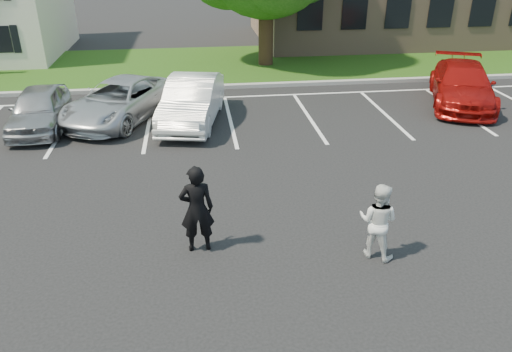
{
  "coord_description": "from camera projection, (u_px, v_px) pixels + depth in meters",
  "views": [
    {
      "loc": [
        -1.22,
        -8.44,
        5.93
      ],
      "look_at": [
        0.0,
        1.0,
        1.25
      ],
      "focal_mm": 35.0,
      "sensor_mm": 36.0,
      "label": 1
    }
  ],
  "objects": [
    {
      "name": "curb",
      "position": [
        222.0,
        86.0,
        20.91
      ],
      "size": [
        40.0,
        0.3,
        0.15
      ],
      "primitive_type": "cube",
      "color": "gray",
      "rests_on": "ground"
    },
    {
      "name": "car_red_compact",
      "position": [
        462.0,
        85.0,
        18.71
      ],
      "size": [
        3.87,
        5.58,
        1.5
      ],
      "primitive_type": "imported",
      "rotation": [
        0.0,
        0.0,
        -0.38
      ],
      "color": "#9A0F0B",
      "rests_on": "ground"
    },
    {
      "name": "stall_lines",
      "position": [
        266.0,
        110.0,
        18.39
      ],
      "size": [
        34.0,
        5.36,
        0.01
      ],
      "color": "white",
      "rests_on": "ground"
    },
    {
      "name": "grass_strip",
      "position": [
        217.0,
        65.0,
        24.49
      ],
      "size": [
        44.0,
        8.0,
        0.08
      ],
      "primitive_type": "cube",
      "color": "#1F410F",
      "rests_on": "ground"
    },
    {
      "name": "man_white_shirt",
      "position": [
        378.0,
        221.0,
        9.82
      ],
      "size": [
        0.99,
        0.95,
        1.6
      ],
      "primitive_type": "imported",
      "rotation": [
        0.0,
        0.0,
        2.51
      ],
      "color": "white",
      "rests_on": "ground"
    },
    {
      "name": "man_black_suit",
      "position": [
        197.0,
        209.0,
        9.95
      ],
      "size": [
        0.71,
        0.49,
        1.89
      ],
      "primitive_type": "imported",
      "rotation": [
        0.0,
        0.0,
        3.2
      ],
      "color": "black",
      "rests_on": "ground"
    },
    {
      "name": "car_white_sedan",
      "position": [
        192.0,
        101.0,
        16.89
      ],
      "size": [
        2.49,
        4.87,
        1.53
      ],
      "primitive_type": "imported",
      "rotation": [
        0.0,
        0.0,
        -0.19
      ],
      "color": "white",
      "rests_on": "ground"
    },
    {
      "name": "car_silver_minivan",
      "position": [
        120.0,
        101.0,
        17.17
      ],
      "size": [
        4.2,
        5.44,
        1.37
      ],
      "primitive_type": "imported",
      "rotation": [
        0.0,
        0.0,
        -0.45
      ],
      "color": "#B8BABF",
      "rests_on": "ground"
    },
    {
      "name": "car_silver_west",
      "position": [
        39.0,
        109.0,
        16.41
      ],
      "size": [
        1.74,
        4.04,
        1.36
      ],
      "primitive_type": "imported",
      "rotation": [
        0.0,
        0.0,
        0.04
      ],
      "color": "#A4A4A9",
      "rests_on": "ground"
    },
    {
      "name": "ground_plane",
      "position": [
        262.0,
        252.0,
        10.27
      ],
      "size": [
        90.0,
        90.0,
        0.0
      ],
      "primitive_type": "plane",
      "color": "black",
      "rests_on": "ground"
    }
  ]
}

